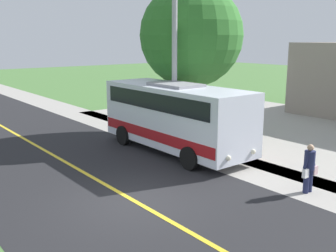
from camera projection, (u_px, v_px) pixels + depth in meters
ground_plane at (134, 201)px, 12.07m from camera, size 120.00×120.00×0.00m
road_surface at (134, 201)px, 12.07m from camera, size 8.00×100.00×0.01m
sidewalk at (247, 168)px, 15.21m from camera, size 2.40×100.00×0.01m
road_centre_line at (134, 201)px, 12.07m from camera, size 0.16×100.00×0.00m
shuttle_bus_front at (175, 114)px, 17.18m from camera, size 2.70×7.68×3.00m
pedestrian_with_bags at (309, 167)px, 12.60m from camera, size 0.72×0.34×1.59m
street_light_pole at (172, 58)px, 17.39m from camera, size 1.97×0.24×7.24m
tree_curbside at (191, 36)px, 19.95m from camera, size 5.22×5.22×7.64m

